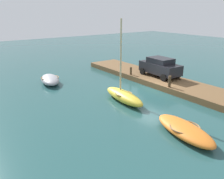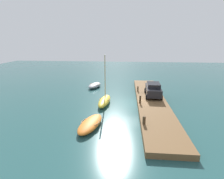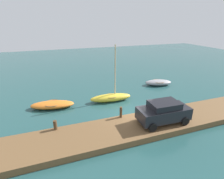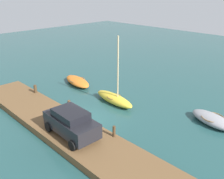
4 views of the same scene
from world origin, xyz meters
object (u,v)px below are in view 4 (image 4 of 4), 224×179
mooring_post_mid_east (114,131)px  parked_car (71,122)px  rowboat_yellow (114,98)px  mooring_post_west (35,89)px  mooring_post_mid_west (69,106)px  rowboat_orange (77,81)px  rowboat_grey (212,119)px

mooring_post_mid_east → parked_car: bearing=-138.1°
mooring_post_mid_east → parked_car: (-2.01, -1.80, 0.54)m
rowboat_yellow → parked_car: bearing=-65.3°
mooring_post_west → mooring_post_mid_west: bearing=0.0°
mooring_post_west → parked_car: parked_car is taller
rowboat_orange → rowboat_grey: rowboat_grey is taller
rowboat_grey → mooring_post_mid_east: mooring_post_mid_east is taller
rowboat_orange → parked_car: (7.97, -6.48, 1.06)m
rowboat_orange → mooring_post_west: (0.05, -4.67, 0.51)m
rowboat_yellow → rowboat_grey: size_ratio=1.59×
rowboat_grey → rowboat_orange: bearing=-157.1°
rowboat_yellow → rowboat_grey: bearing=23.9°
mooring_post_mid_west → parked_car: size_ratio=0.23×
mooring_post_mid_west → mooring_post_mid_east: size_ratio=1.26×
rowboat_orange → mooring_post_west: mooring_post_west is taller
rowboat_yellow → rowboat_grey: 7.90m
rowboat_yellow → mooring_post_mid_east: size_ratio=8.03×
rowboat_yellow → mooring_post_mid_east: 5.91m
mooring_post_west → rowboat_grey: bearing=27.1°
rowboat_orange → mooring_post_mid_east: size_ratio=5.91×
rowboat_orange → mooring_post_mid_east: 11.03m
parked_car → rowboat_yellow: bearing=111.9°
rowboat_yellow → mooring_post_west: size_ratio=8.24×
rowboat_grey → mooring_post_mid_east: (-3.31, -6.76, 0.48)m
mooring_post_mid_west → parked_car: bearing=-33.0°
rowboat_orange → mooring_post_mid_west: bearing=-30.8°
mooring_post_mid_east → rowboat_orange: bearing=154.9°
mooring_post_mid_west → rowboat_yellow: bearing=81.6°
mooring_post_west → parked_car: 8.14m
rowboat_orange → mooring_post_mid_west: 7.02m
rowboat_orange → mooring_post_west: bearing=-78.2°
mooring_post_mid_west → mooring_post_mid_east: bearing=0.0°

